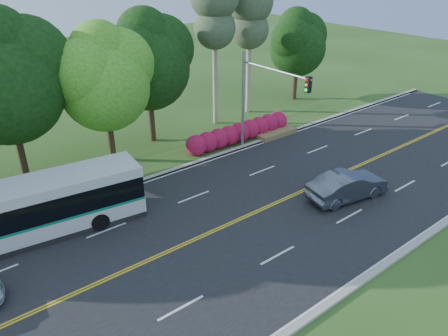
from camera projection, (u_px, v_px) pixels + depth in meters
ground at (238, 220)px, 23.54m from camera, size 120.00×120.00×0.00m
road at (238, 220)px, 23.54m from camera, size 60.00×14.00×0.02m
curb_north at (168, 172)px, 28.52m from camera, size 60.00×0.30×0.15m
curb_south at (347, 292)px, 18.50m from camera, size 60.00×0.30×0.15m
grass_verge at (154, 162)px, 29.82m from camera, size 60.00×4.00×0.10m
lane_markings at (237, 220)px, 23.48m from camera, size 57.60×13.82×0.00m
tree_row at (44, 68)px, 26.16m from camera, size 44.70×9.10×13.84m
bougainvillea_hedge at (242, 132)px, 32.91m from camera, size 9.50×2.25×1.50m
traffic_signal at (262, 91)px, 28.83m from camera, size 0.42×6.10×7.00m
transit_bus at (26, 213)px, 21.43m from camera, size 11.65×3.86×2.99m
sedan at (347, 186)px, 25.23m from camera, size 5.20×2.62×1.64m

